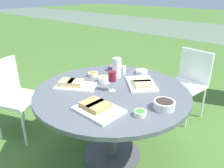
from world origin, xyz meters
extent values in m
plane|color=#446B2B|center=(0.00, 0.00, 0.00)|extent=(40.00, 40.00, 0.00)
cylinder|color=#4C4C51|center=(0.00, 0.00, 0.01)|extent=(0.59, 0.59, 0.02)
cylinder|color=#4C4C51|center=(0.00, 0.00, 0.37)|extent=(0.11, 0.11, 0.69)
cylinder|color=#4C5156|center=(0.00, 0.00, 0.73)|extent=(1.41, 1.41, 0.03)
cube|color=white|center=(0.18, 1.20, 0.45)|extent=(0.50, 0.48, 0.04)
cube|color=white|center=(0.21, 1.40, 0.68)|extent=(0.44, 0.09, 0.42)
cylinder|color=white|center=(-0.04, 1.05, 0.22)|extent=(0.03, 0.03, 0.43)
cylinder|color=white|center=(0.35, 0.99, 0.22)|extent=(0.03, 0.03, 0.43)
cylinder|color=white|center=(0.02, 1.41, 0.22)|extent=(0.03, 0.03, 0.43)
cylinder|color=white|center=(0.40, 1.36, 0.22)|extent=(0.03, 0.03, 0.43)
cube|color=white|center=(-1.05, -0.41, 0.45)|extent=(0.55, 0.56, 0.04)
cube|color=white|center=(-1.23, -0.48, 0.68)|extent=(0.19, 0.42, 0.42)
cylinder|color=white|center=(-0.80, -0.52, 0.22)|extent=(0.03, 0.03, 0.43)
cylinder|color=white|center=(-0.95, -0.16, 0.22)|extent=(0.03, 0.03, 0.43)
cylinder|color=white|center=(-1.29, -0.29, 0.22)|extent=(0.03, 0.03, 0.43)
cylinder|color=silver|center=(-0.18, 0.27, 0.85)|extent=(0.09, 0.09, 0.21)
cone|color=silver|center=(-0.14, 0.27, 0.94)|extent=(0.02, 0.02, 0.02)
cylinder|color=silver|center=(0.01, -0.01, 0.75)|extent=(0.06, 0.06, 0.01)
cylinder|color=silver|center=(0.01, -0.01, 0.80)|extent=(0.01, 0.01, 0.09)
cylinder|color=maroon|center=(0.01, -0.01, 0.89)|extent=(0.07, 0.07, 0.09)
cube|color=white|center=(-0.30, -0.18, 0.76)|extent=(0.42, 0.38, 0.02)
cube|color=tan|center=(-0.37, -0.23, 0.79)|extent=(0.18, 0.18, 0.05)
cube|color=tan|center=(-0.30, -0.18, 0.79)|extent=(0.18, 0.18, 0.05)
cube|color=white|center=(0.18, -0.35, 0.76)|extent=(0.35, 0.27, 0.02)
cube|color=#B2844C|center=(0.10, -0.35, 0.79)|extent=(0.12, 0.17, 0.04)
cube|color=#B2844C|center=(0.18, -0.35, 0.79)|extent=(0.12, 0.17, 0.04)
cube|color=white|center=(0.13, 0.28, 0.76)|extent=(0.44, 0.44, 0.02)
cube|color=#E0C184|center=(0.19, 0.22, 0.79)|extent=(0.21, 0.21, 0.04)
cube|color=#E0C184|center=(0.13, 0.28, 0.79)|extent=(0.21, 0.21, 0.04)
cylinder|color=white|center=(-0.18, 0.08, 0.78)|extent=(0.11, 0.11, 0.06)
cylinder|color=#E0C147|center=(-0.18, 0.08, 0.80)|extent=(0.09, 0.09, 0.03)
cylinder|color=beige|center=(0.45, -0.19, 0.77)|extent=(0.09, 0.09, 0.04)
cylinder|color=#387533|center=(0.45, -0.19, 0.78)|extent=(0.08, 0.08, 0.02)
cylinder|color=silver|center=(0.53, 0.01, 0.78)|extent=(0.17, 0.17, 0.06)
cylinder|color=#2D231E|center=(0.53, 0.01, 0.80)|extent=(0.14, 0.14, 0.03)
cylinder|color=#334256|center=(-0.35, 0.40, 0.77)|extent=(0.10, 0.10, 0.05)
cylinder|color=#D6385B|center=(-0.35, 0.40, 0.79)|extent=(0.08, 0.08, 0.02)
cylinder|color=white|center=(-0.05, 0.54, 0.77)|extent=(0.13, 0.13, 0.04)
cylinder|color=silver|center=(-0.05, 0.54, 0.78)|extent=(0.10, 0.10, 0.02)
cylinder|color=beige|center=(-0.38, 0.13, 0.77)|extent=(0.10, 0.10, 0.04)
cylinder|color=#CC662D|center=(-0.38, 0.13, 0.78)|extent=(0.09, 0.09, 0.02)
cylinder|color=silver|center=(-0.19, 0.40, 0.79)|extent=(0.06, 0.06, 0.09)
camera|label=1|loc=(1.21, -1.35, 1.59)|focal=35.00mm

